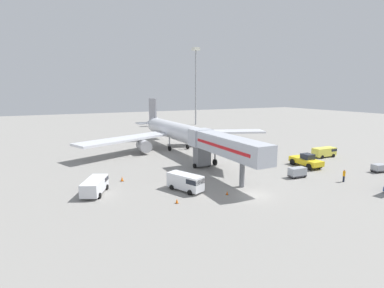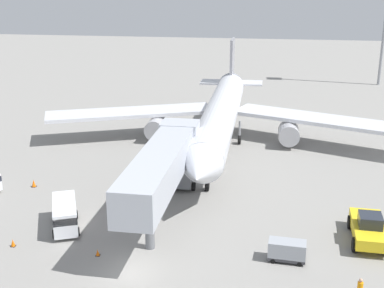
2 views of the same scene
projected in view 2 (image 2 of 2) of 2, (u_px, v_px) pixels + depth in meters
name	position (u px, v px, depth m)	size (l,w,h in m)	color
ground_plane	(132.00, 272.00, 35.37)	(300.00, 300.00, 0.00)	gray
airplane_at_gate	(222.00, 113.00, 61.70)	(44.58, 43.76, 10.97)	silver
jet_bridge	(164.00, 164.00, 42.10)	(3.45, 18.36, 6.55)	#B2B7C1
pushback_tug	(369.00, 228.00, 39.23)	(2.85, 5.85, 2.32)	yellow
service_van_near_right	(65.00, 214.00, 41.15)	(3.72, 5.36, 2.21)	white
baggage_cart_rear_left	(287.00, 250.00, 36.53)	(2.72, 1.46, 1.53)	#38383D
safety_cone_alpha	(98.00, 253.00, 37.39)	(0.31, 0.31, 0.49)	black
safety_cone_bravo	(13.00, 243.00, 38.70)	(0.37, 0.37, 0.57)	black
safety_cone_charlie	(34.00, 183.00, 49.85)	(0.46, 0.46, 0.70)	black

